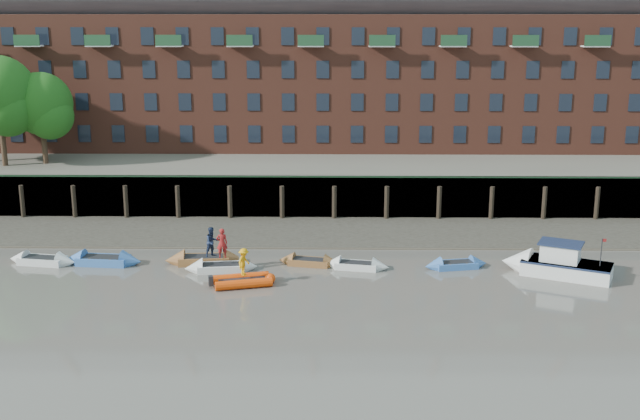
{
  "coord_description": "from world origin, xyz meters",
  "views": [
    {
      "loc": [
        1.73,
        -37.72,
        15.83
      ],
      "look_at": [
        1.04,
        12.0,
        3.2
      ],
      "focal_mm": 45.0,
      "sensor_mm": 36.0,
      "label": 1
    }
  ],
  "objects_px": {
    "rib_tender": "(245,281)",
    "person_rower_b": "(212,242)",
    "person_rower_a": "(222,243)",
    "rowboat_6": "(456,265)",
    "rowboat_0": "(42,260)",
    "rowboat_2": "(204,260)",
    "rowboat_4": "(309,262)",
    "rowboat_3": "(221,267)",
    "rowboat_5": "(356,265)",
    "person_rib_crew": "(244,262)",
    "motor_launch": "(548,263)",
    "rowboat_1": "(103,260)"
  },
  "relations": [
    {
      "from": "rowboat_0",
      "to": "person_rower_b",
      "type": "height_order",
      "value": "person_rower_b"
    },
    {
      "from": "rowboat_0",
      "to": "person_rower_a",
      "type": "distance_m",
      "value": 11.82
    },
    {
      "from": "rowboat_3",
      "to": "person_rower_b",
      "type": "bearing_deg",
      "value": 149.94
    },
    {
      "from": "rowboat_1",
      "to": "person_rower_a",
      "type": "height_order",
      "value": "person_rower_a"
    },
    {
      "from": "person_rib_crew",
      "to": "person_rower_b",
      "type": "bearing_deg",
      "value": 62.6
    },
    {
      "from": "rowboat_5",
      "to": "rowboat_6",
      "type": "xyz_separation_m",
      "value": [
        6.23,
        0.22,
        -0.0
      ]
    },
    {
      "from": "rowboat_5",
      "to": "person_rower_a",
      "type": "distance_m",
      "value": 8.44
    },
    {
      "from": "rowboat_0",
      "to": "person_rower_b",
      "type": "distance_m",
      "value": 11.15
    },
    {
      "from": "rowboat_6",
      "to": "rowboat_3",
      "type": "bearing_deg",
      "value": 171.99
    },
    {
      "from": "rowboat_5",
      "to": "person_rower_b",
      "type": "height_order",
      "value": "person_rower_b"
    },
    {
      "from": "person_rower_a",
      "to": "rowboat_1",
      "type": "bearing_deg",
      "value": -18.89
    },
    {
      "from": "person_rower_a",
      "to": "person_rower_b",
      "type": "xyz_separation_m",
      "value": [
        -0.65,
        0.27,
        -0.0
      ]
    },
    {
      "from": "rowboat_4",
      "to": "person_rib_crew",
      "type": "xyz_separation_m",
      "value": [
        -3.72,
        -3.76,
        1.2
      ]
    },
    {
      "from": "motor_launch",
      "to": "person_rower_b",
      "type": "bearing_deg",
      "value": 23.35
    },
    {
      "from": "rowboat_1",
      "to": "rowboat_2",
      "type": "relative_size",
      "value": 1.01
    },
    {
      "from": "rowboat_6",
      "to": "person_rower_a",
      "type": "bearing_deg",
      "value": 172.15
    },
    {
      "from": "rowboat_3",
      "to": "person_rower_a",
      "type": "bearing_deg",
      "value": -25.3
    },
    {
      "from": "person_rib_crew",
      "to": "rowboat_2",
      "type": "bearing_deg",
      "value": 59.86
    },
    {
      "from": "rowboat_0",
      "to": "rowboat_2",
      "type": "height_order",
      "value": "rowboat_2"
    },
    {
      "from": "rowboat_3",
      "to": "person_rower_a",
      "type": "height_order",
      "value": "person_rower_a"
    },
    {
      "from": "rowboat_0",
      "to": "rowboat_2",
      "type": "relative_size",
      "value": 0.92
    },
    {
      "from": "rowboat_0",
      "to": "person_rib_crew",
      "type": "relative_size",
      "value": 2.84
    },
    {
      "from": "rowboat_5",
      "to": "person_rower_a",
      "type": "relative_size",
      "value": 2.26
    },
    {
      "from": "rowboat_0",
      "to": "rowboat_6",
      "type": "relative_size",
      "value": 1.11
    },
    {
      "from": "rowboat_1",
      "to": "person_rower_b",
      "type": "height_order",
      "value": "person_rower_b"
    },
    {
      "from": "rowboat_2",
      "to": "rowboat_6",
      "type": "bearing_deg",
      "value": -7.62
    },
    {
      "from": "rib_tender",
      "to": "person_rower_b",
      "type": "distance_m",
      "value": 3.9
    },
    {
      "from": "rowboat_2",
      "to": "rowboat_4",
      "type": "distance_m",
      "value": 6.69
    },
    {
      "from": "rowboat_2",
      "to": "rowboat_3",
      "type": "height_order",
      "value": "rowboat_2"
    },
    {
      "from": "rowboat_6",
      "to": "motor_launch",
      "type": "distance_m",
      "value": 5.56
    },
    {
      "from": "rowboat_0",
      "to": "rib_tender",
      "type": "height_order",
      "value": "rowboat_0"
    },
    {
      "from": "person_rower_a",
      "to": "rowboat_0",
      "type": "bearing_deg",
      "value": -15.81
    },
    {
      "from": "rowboat_1",
      "to": "rowboat_3",
      "type": "bearing_deg",
      "value": -3.85
    },
    {
      "from": "rowboat_2",
      "to": "rowboat_5",
      "type": "height_order",
      "value": "rowboat_2"
    },
    {
      "from": "rowboat_3",
      "to": "person_rib_crew",
      "type": "bearing_deg",
      "value": -62.64
    },
    {
      "from": "rowboat_1",
      "to": "rowboat_4",
      "type": "distance_m",
      "value": 13.07
    },
    {
      "from": "rowboat_4",
      "to": "rib_tender",
      "type": "xyz_separation_m",
      "value": [
        -3.68,
        -3.82,
        0.07
      ]
    },
    {
      "from": "rowboat_4",
      "to": "person_rib_crew",
      "type": "relative_size",
      "value": 2.53
    },
    {
      "from": "rowboat_6",
      "to": "person_rower_b",
      "type": "xyz_separation_m",
      "value": [
        -15.14,
        -0.57,
        1.6
      ]
    },
    {
      "from": "rowboat_3",
      "to": "person_rower_a",
      "type": "xyz_separation_m",
      "value": [
        0.11,
        -0.03,
        1.58
      ]
    },
    {
      "from": "rowboat_0",
      "to": "rowboat_4",
      "type": "distance_m",
      "value": 16.95
    },
    {
      "from": "rowboat_1",
      "to": "rowboat_5",
      "type": "xyz_separation_m",
      "value": [
        16.02,
        -0.67,
        -0.05
      ]
    },
    {
      "from": "rowboat_5",
      "to": "person_rower_b",
      "type": "relative_size",
      "value": 2.26
    },
    {
      "from": "rowboat_5",
      "to": "person_rib_crew",
      "type": "distance_m",
      "value": 7.44
    },
    {
      "from": "person_rower_a",
      "to": "person_rower_b",
      "type": "distance_m",
      "value": 0.7
    },
    {
      "from": "rowboat_1",
      "to": "rowboat_5",
      "type": "distance_m",
      "value": 16.03
    },
    {
      "from": "rowboat_3",
      "to": "rowboat_4",
      "type": "height_order",
      "value": "rowboat_3"
    },
    {
      "from": "rowboat_2",
      "to": "person_rower_b",
      "type": "bearing_deg",
      "value": -65.09
    },
    {
      "from": "rowboat_3",
      "to": "rowboat_4",
      "type": "relative_size",
      "value": 1.11
    },
    {
      "from": "rowboat_1",
      "to": "person_rib_crew",
      "type": "relative_size",
      "value": 3.11
    }
  ]
}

